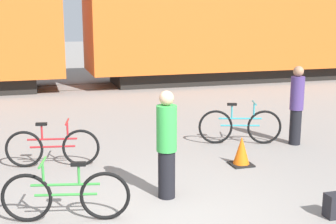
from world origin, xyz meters
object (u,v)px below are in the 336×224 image
Objects in this scene: freight_train at (73,9)px; backpack at (335,205)px; bicycle_green at (66,195)px; bicycle_teal at (240,126)px; bicycle_maroon at (53,147)px; traffic_cone at (241,152)px; person_in_purple at (297,105)px; person_in_green at (167,144)px.

backpack is at bearing -79.79° from freight_train.
bicycle_green is 0.99× the size of bicycle_teal.
bicycle_maroon reaches higher than traffic_cone.
bicycle_teal is 1.02× the size of person_in_purple.
bicycle_green is (0.05, -2.41, 0.00)m from bicycle_maroon.
person_in_purple is at bearing 29.25° from traffic_cone.
person_in_purple reaches higher than bicycle_teal.
freight_train reaches higher than person_in_purple.
bicycle_teal is 1.47m from traffic_cone.
bicycle_teal is 3.40m from person_in_green.
freight_train reaches higher than bicycle_green.
person_in_purple is at bearing -68.06° from freight_train.
person_in_purple reaches higher than person_in_green.
bicycle_green is 5.59m from person_in_purple.
person_in_green is at bearing -148.56° from traffic_cone.
backpack is 2.45m from traffic_cone.
freight_train is at bearing 83.58° from bicycle_green.
bicycle_maroon is at bearing 164.56° from traffic_cone.
person_in_green is 0.98× the size of person_in_purple.
bicycle_maroon is 1.02× the size of person_in_green.
bicycle_green is at bearing 23.01° from person_in_green.
bicycle_green reaches higher than bicycle_maroon.
freight_train is at bearing 100.21° from backpack.
traffic_cone is (3.35, -0.92, -0.11)m from bicycle_maroon.
traffic_cone is (3.30, 1.48, -0.11)m from bicycle_green.
traffic_cone is (-1.71, -0.96, -0.61)m from person_in_purple.
person_in_purple is (3.47, 2.03, 0.02)m from person_in_green.
freight_train is at bearing 81.65° from bicycle_maroon.
bicycle_maroon is 0.98× the size of bicycle_teal.
bicycle_maroon is 3.96m from bicycle_teal.
person_in_green is 2.15m from traffic_cone.
backpack is (3.62, -3.35, -0.19)m from bicycle_maroon.
bicycle_green is 1.66m from person_in_green.
person_in_purple is (5.01, 2.44, 0.50)m from bicycle_green.
bicycle_maroon is 4.94m from backpack.
bicycle_green is 1.01× the size of person_in_purple.
bicycle_green is (-1.31, -11.63, -2.53)m from freight_train.
person_in_purple is (1.12, -0.38, 0.48)m from bicycle_teal.
freight_train reaches higher than backpack.
bicycle_teal is at bearing 35.88° from bicycle_green.
backpack is 0.62× the size of traffic_cone.
freight_train is 152.33× the size of backpack.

